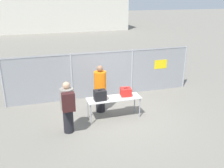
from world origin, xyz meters
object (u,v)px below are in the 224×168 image
Objects in this scene: utility_trailer at (105,69)px; traveler_hooded at (68,106)px; suitcase_red at (126,92)px; security_worker_near at (100,88)px; suitcase_black at (100,95)px; inspection_table at (114,100)px.

traveler_hooded is at bearing -116.74° from utility_trailer.
suitcase_red is 0.97m from security_worker_near.
suitcase_black is 0.70m from security_worker_near.
suitcase_black is 4.98m from utility_trailer.
traveler_hooded reaches higher than utility_trailer.
inspection_table is 0.75m from security_worker_near.
utility_trailer is at bearing 43.54° from traveler_hooded.
traveler_hooded reaches higher than suitcase_black.
suitcase_black is at bearing 4.84° from traveler_hooded.
suitcase_red is at bearing 160.70° from security_worker_near.
security_worker_near reaches higher than traveler_hooded.
traveler_hooded reaches higher than suitcase_red.
suitcase_black is at bearing -176.30° from inspection_table.
traveler_hooded reaches higher than inspection_table.
inspection_table is 4.80m from utility_trailer.
suitcase_red is 2.21m from traveler_hooded.
suitcase_black is 0.23× the size of security_worker_near.
traveler_hooded is (-1.65, -0.56, 0.23)m from inspection_table.
traveler_hooded is at bearing -155.44° from suitcase_black.
security_worker_near is at bearing 22.37° from traveler_hooded.
suitcase_black reaches higher than inspection_table.
suitcase_black is 1.27m from traveler_hooded.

